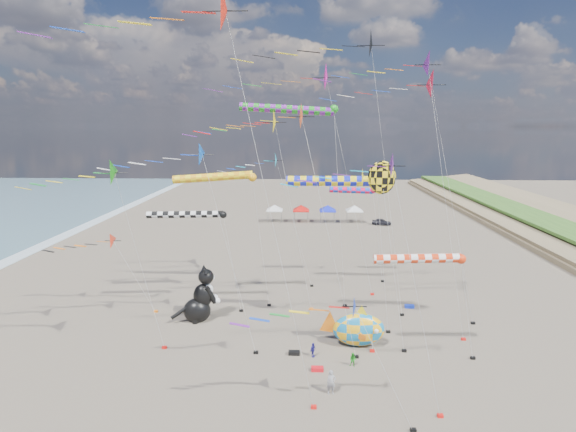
{
  "coord_description": "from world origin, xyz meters",
  "views": [
    {
      "loc": [
        -0.48,
        -22.96,
        17.75
      ],
      "look_at": [
        -1.74,
        12.0,
        10.76
      ],
      "focal_mm": 28.0,
      "sensor_mm": 36.0,
      "label": 1
    }
  ],
  "objects_px": {
    "person_adult": "(331,382)",
    "child_green": "(353,360)",
    "cat_inflatable": "(199,294)",
    "fish_inflatable": "(358,329)",
    "child_blue": "(313,350)",
    "parked_car": "(382,222)"
  },
  "relations": [
    {
      "from": "fish_inflatable",
      "to": "child_blue",
      "type": "distance_m",
      "value": 4.28
    },
    {
      "from": "cat_inflatable",
      "to": "parked_car",
      "type": "relative_size",
      "value": 1.51
    },
    {
      "from": "cat_inflatable",
      "to": "child_green",
      "type": "height_order",
      "value": "cat_inflatable"
    },
    {
      "from": "cat_inflatable",
      "to": "parked_car",
      "type": "distance_m",
      "value": 48.46
    },
    {
      "from": "cat_inflatable",
      "to": "child_blue",
      "type": "xyz_separation_m",
      "value": [
        10.36,
        -6.41,
        -2.01
      ]
    },
    {
      "from": "child_green",
      "to": "fish_inflatable",
      "type": "bearing_deg",
      "value": 93.69
    },
    {
      "from": "fish_inflatable",
      "to": "cat_inflatable",
      "type": "bearing_deg",
      "value": 162.4
    },
    {
      "from": "cat_inflatable",
      "to": "child_blue",
      "type": "height_order",
      "value": "cat_inflatable"
    },
    {
      "from": "cat_inflatable",
      "to": "person_adult",
      "type": "xyz_separation_m",
      "value": [
        11.5,
        -11.35,
        -1.75
      ]
    },
    {
      "from": "child_blue",
      "to": "fish_inflatable",
      "type": "bearing_deg",
      "value": -27.56
    },
    {
      "from": "cat_inflatable",
      "to": "child_blue",
      "type": "distance_m",
      "value": 12.35
    },
    {
      "from": "person_adult",
      "to": "child_green",
      "type": "bearing_deg",
      "value": 54.41
    },
    {
      "from": "person_adult",
      "to": "child_blue",
      "type": "relative_size",
      "value": 1.46
    },
    {
      "from": "fish_inflatable",
      "to": "child_blue",
      "type": "height_order",
      "value": "fish_inflatable"
    },
    {
      "from": "parked_car",
      "to": "cat_inflatable",
      "type": "bearing_deg",
      "value": 163.3
    },
    {
      "from": "cat_inflatable",
      "to": "fish_inflatable",
      "type": "relative_size",
      "value": 0.91
    },
    {
      "from": "cat_inflatable",
      "to": "child_blue",
      "type": "bearing_deg",
      "value": -55.4
    },
    {
      "from": "cat_inflatable",
      "to": "parked_car",
      "type": "xyz_separation_m",
      "value": [
        23.85,
        42.14,
        -2.01
      ]
    },
    {
      "from": "person_adult",
      "to": "parked_car",
      "type": "relative_size",
      "value": 0.49
    },
    {
      "from": "child_blue",
      "to": "parked_car",
      "type": "xyz_separation_m",
      "value": [
        13.48,
        48.55,
        0.01
      ]
    },
    {
      "from": "child_blue",
      "to": "parked_car",
      "type": "bearing_deg",
      "value": 19.35
    },
    {
      "from": "person_adult",
      "to": "parked_car",
      "type": "distance_m",
      "value": 54.89
    }
  ]
}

